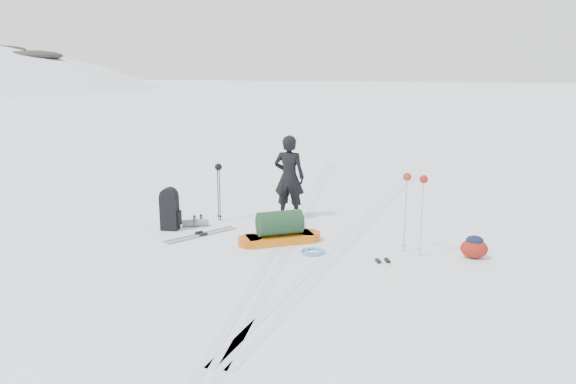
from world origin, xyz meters
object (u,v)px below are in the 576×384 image
skier (289,177)px  pulk_sled (280,231)px  ski_poles_black (218,174)px  expedition_rucksack (173,210)px

skier → pulk_sled: size_ratio=1.14×
skier → pulk_sled: 1.92m
pulk_sled → ski_poles_black: bearing=112.6°
expedition_rucksack → skier: bearing=26.9°
expedition_rucksack → ski_poles_black: bearing=45.7°
skier → ski_poles_black: bearing=21.0°
skier → pulk_sled: bearing=99.3°
skier → expedition_rucksack: size_ratio=2.09×
expedition_rucksack → ski_poles_black: size_ratio=0.70×
skier → pulk_sled: (0.25, -1.76, -0.71)m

